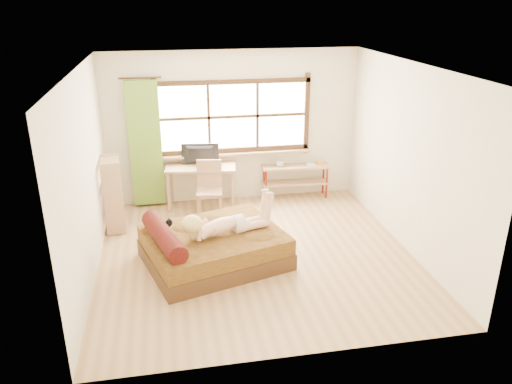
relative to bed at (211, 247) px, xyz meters
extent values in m
plane|color=#9E754C|center=(0.66, 0.11, -0.25)|extent=(4.50, 4.50, 0.00)
plane|color=white|center=(0.66, 0.11, 2.45)|extent=(4.50, 4.50, 0.00)
plane|color=silver|center=(0.66, 2.36, 1.10)|extent=(4.50, 0.00, 4.50)
plane|color=silver|center=(0.66, -2.14, 1.10)|extent=(4.50, 0.00, 4.50)
plane|color=silver|center=(-1.59, 0.11, 1.10)|extent=(0.00, 4.50, 4.50)
plane|color=silver|center=(2.91, 0.11, 1.10)|extent=(0.00, 4.50, 4.50)
cube|color=#FFEDBF|center=(0.66, 2.36, 1.30)|extent=(2.60, 0.01, 1.30)
cube|color=#9D7855|center=(0.66, 2.28, 0.63)|extent=(2.80, 0.16, 0.04)
cube|color=#528123|center=(-0.89, 2.24, 0.90)|extent=(0.55, 0.10, 2.20)
cube|color=#361C10|center=(0.04, 0.01, -0.13)|extent=(2.19, 1.94, 0.23)
cube|color=#31220B|center=(0.04, 0.01, 0.10)|extent=(2.14, 1.90, 0.23)
cylinder|color=black|center=(-0.65, -0.19, 0.32)|extent=(0.60, 1.28, 0.26)
cube|color=#9D7855|center=(0.03, 2.06, 0.49)|extent=(1.28, 0.72, 0.04)
cube|color=#9D7855|center=(-0.55, 1.92, 0.11)|extent=(0.06, 0.06, 0.73)
cube|color=#9D7855|center=(0.55, 1.77, 0.11)|extent=(0.06, 0.06, 0.73)
cube|color=#9D7855|center=(-0.49, 2.36, 0.11)|extent=(0.06, 0.06, 0.73)
cube|color=#9D7855|center=(0.61, 2.21, 0.11)|extent=(0.06, 0.06, 0.73)
imported|color=black|center=(0.03, 2.11, 0.70)|extent=(0.66, 0.17, 0.38)
cube|color=#9D7855|center=(0.13, 1.61, 0.20)|extent=(0.48, 0.48, 0.04)
cube|color=#9D7855|center=(0.16, 1.80, 0.46)|extent=(0.43, 0.10, 0.49)
cube|color=#9D7855|center=(-0.07, 1.46, -0.04)|extent=(0.05, 0.05, 0.43)
cube|color=#9D7855|center=(0.29, 1.41, -0.04)|extent=(0.05, 0.05, 0.43)
cube|color=#9D7855|center=(-0.02, 1.82, -0.04)|extent=(0.05, 0.05, 0.43)
cube|color=#9D7855|center=(0.34, 1.77, -0.04)|extent=(0.05, 0.05, 0.43)
cube|color=#9D7855|center=(1.79, 2.18, 0.35)|extent=(1.26, 0.38, 0.04)
cube|color=#9D7855|center=(1.79, 2.18, 0.04)|extent=(1.26, 0.38, 0.03)
cylinder|color=#681709|center=(1.21, 2.09, 0.06)|extent=(0.04, 0.04, 0.62)
cylinder|color=#681709|center=(2.35, 2.03, 0.06)|extent=(0.04, 0.04, 0.62)
cylinder|color=#681709|center=(1.23, 2.34, 0.06)|extent=(0.04, 0.04, 0.62)
cylinder|color=#681709|center=(2.36, 2.27, 0.06)|extent=(0.04, 0.04, 0.62)
cube|color=gold|center=(2.25, 2.16, 0.41)|extent=(0.11, 0.11, 0.08)
imported|color=gray|center=(1.49, 2.18, 0.43)|extent=(0.15, 0.15, 0.11)
imported|color=gray|center=(1.99, 2.18, 0.38)|extent=(0.16, 0.22, 0.02)
cube|color=#9D7855|center=(-1.42, 1.39, -0.20)|extent=(0.33, 0.51, 0.03)
cube|color=#9D7855|center=(-1.42, 1.39, 0.17)|extent=(0.33, 0.51, 0.03)
cube|color=#9D7855|center=(-1.42, 1.39, 0.54)|extent=(0.33, 0.51, 0.03)
cube|color=#9D7855|center=(-1.42, 1.39, 0.90)|extent=(0.33, 0.51, 0.03)
cube|color=#9D7855|center=(-1.40, 1.15, 0.35)|extent=(0.29, 0.06, 1.18)
cube|color=#9D7855|center=(-1.44, 1.63, 0.35)|extent=(0.29, 0.06, 1.18)
camera|label=1|loc=(-0.51, -6.25, 3.32)|focal=35.00mm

